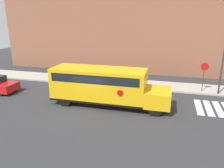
% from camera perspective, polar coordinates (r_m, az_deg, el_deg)
% --- Properties ---
extents(ground_plane, '(60.00, 60.00, 0.00)m').
position_cam_1_polar(ground_plane, '(17.31, -5.26, -5.77)').
color(ground_plane, '#333335').
extents(sidewalk_strip, '(44.00, 3.00, 0.15)m').
position_cam_1_polar(sidewalk_strip, '(23.13, 0.24, 0.46)').
color(sidewalk_strip, '#B2ADA3').
rests_on(sidewalk_strip, ground).
extents(building_backdrop, '(32.00, 4.00, 9.11)m').
position_cam_1_polar(building_backdrop, '(28.57, 3.66, 12.77)').
color(building_backdrop, '#935B42').
rests_on(building_backdrop, ground).
extents(crosswalk_stripes, '(4.00, 3.20, 0.01)m').
position_cam_1_polar(crosswalk_stripes, '(18.70, 27.09, -5.89)').
color(crosswalk_stripes, white).
rests_on(crosswalk_stripes, ground).
extents(school_bus, '(9.19, 2.57, 2.92)m').
position_cam_1_polar(school_bus, '(17.02, -2.20, -0.13)').
color(school_bus, yellow).
rests_on(school_bus, ground).
extents(stop_sign, '(0.71, 0.10, 2.82)m').
position_cam_1_polar(stop_sign, '(21.36, 22.88, 2.65)').
color(stop_sign, '#38383A').
rests_on(stop_sign, ground).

